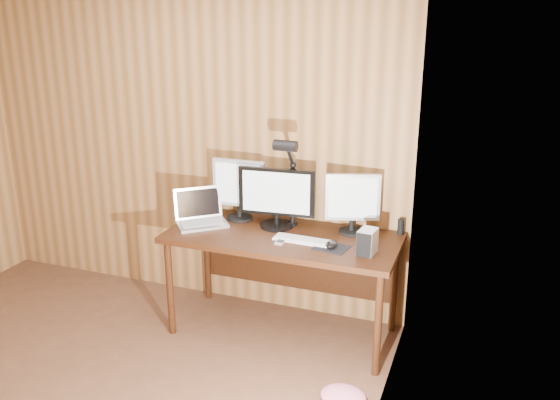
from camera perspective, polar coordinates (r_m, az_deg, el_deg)
The scene contains 13 objects.
desk at distance 4.19m, azimuth 0.58°, elevation -4.61°, with size 1.60×0.70×0.75m.
monitor_center at distance 4.16m, azimuth -0.33°, elevation 0.31°, with size 0.55×0.24×0.43m.
monitor_left at distance 4.31m, azimuth -3.97°, elevation 1.19°, with size 0.40×0.19×0.45m.
monitor_right at distance 4.07m, azimuth 7.00°, elevation -0.18°, with size 0.37×0.18×0.42m.
laptop at distance 4.32m, azimuth -7.67°, elevation -1.44°, with size 0.44×0.43×0.25m.
keyboard at distance 3.97m, azimuth 2.13°, elevation -3.86°, with size 0.39×0.13×0.02m.
mousepad at distance 3.88m, azimuth 4.97°, elevation -4.58°, with size 0.21×0.17×0.00m, color black.
mouse at distance 3.87m, azimuth 4.98°, elevation -4.28°, with size 0.07×0.11×0.04m, color black.
hard_drive at distance 3.79m, azimuth 8.40°, elevation -4.00°, with size 0.12×0.16×0.16m.
phone at distance 3.95m, azimuth 0.08°, elevation -4.03°, with size 0.06×0.11×0.01m.
speaker at distance 4.16m, azimuth 11.54°, elevation -2.53°, with size 0.05×0.05×0.11m, color black.
desk_lamp at distance 4.04m, azimuth 0.86°, elevation 2.89°, with size 0.16×0.23×0.70m.
fabric_pile at distance 3.72m, azimuth 6.11°, elevation -18.29°, with size 0.28×0.23×0.09m, color #D56784, non-canonical shape.
Camera 1 is at (2.22, -1.93, 2.25)m, focal length 38.00 mm.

